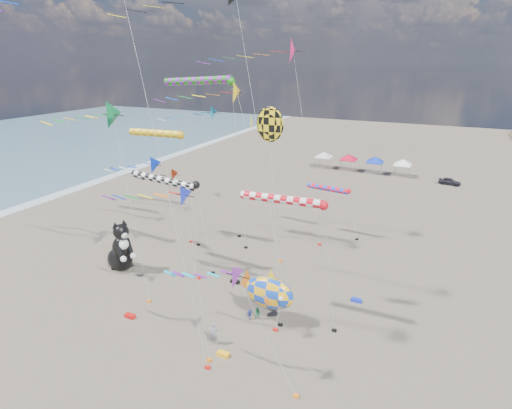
{
  "coord_description": "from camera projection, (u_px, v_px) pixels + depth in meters",
  "views": [
    {
      "loc": [
        14.72,
        -16.55,
        20.51
      ],
      "look_at": [
        1.42,
        12.0,
        9.07
      ],
      "focal_mm": 28.0,
      "sensor_mm": 36.0,
      "label": 1
    }
  ],
  "objects": [
    {
      "name": "child_blue",
      "position": [
        250.0,
        314.0,
        33.35
      ],
      "size": [
        0.55,
        0.62,
        1.01
      ],
      "primitive_type": "imported",
      "rotation": [
        0.0,
        0.0,
        0.94
      ],
      "color": "#273898",
      "rests_on": "ground"
    },
    {
      "name": "parked_car",
      "position": [
        450.0,
        181.0,
        69.33
      ],
      "size": [
        3.8,
        2.06,
        1.23
      ],
      "primitive_type": "imported",
      "rotation": [
        0.0,
        0.0,
        1.39
      ],
      "color": "#26262D",
      "rests_on": "ground"
    },
    {
      "name": "windsock_2",
      "position": [
        201.0,
        81.0,
        41.89
      ],
      "size": [
        9.75,
        0.85,
        18.87
      ],
      "color": "#1B7D16",
      "rests_on": "ground"
    },
    {
      "name": "delta_kite_8",
      "position": [
        91.0,
        118.0,
        31.94
      ],
      "size": [
        11.46,
        2.52,
        17.67
      ],
      "color": "#0D7F3F",
      "rests_on": "ground"
    },
    {
      "name": "kite_bag_2",
      "position": [
        235.0,
        281.0,
        38.94
      ],
      "size": [
        0.9,
        0.44,
        0.3
      ],
      "primitive_type": "cube",
      "color": "black",
      "rests_on": "ground"
    },
    {
      "name": "child_green",
      "position": [
        257.0,
        314.0,
        33.28
      ],
      "size": [
        0.58,
        0.46,
        1.16
      ],
      "primitive_type": "imported",
      "rotation": [
        0.0,
        0.0,
        -0.04
      ],
      "color": "#1F6D3F",
      "rests_on": "ground"
    },
    {
      "name": "kite_bag_3",
      "position": [
        130.0,
        316.0,
        33.68
      ],
      "size": [
        0.9,
        0.44,
        0.3
      ],
      "primitive_type": "cube",
      "color": "red",
      "rests_on": "ground"
    },
    {
      "name": "windsock_3",
      "position": [
        166.0,
        181.0,
        39.47
      ],
      "size": [
        9.41,
        0.79,
        9.66
      ],
      "color": "black",
      "rests_on": "ground"
    },
    {
      "name": "delta_kite_7",
      "position": [
        166.0,
        177.0,
        46.16
      ],
      "size": [
        7.4,
        1.69,
        8.98
      ],
      "color": "red",
      "rests_on": "ground"
    },
    {
      "name": "person_adult",
      "position": [
        214.0,
        334.0,
        30.29
      ],
      "size": [
        0.79,
        0.66,
        1.85
      ],
      "primitive_type": "imported",
      "rotation": [
        0.0,
        0.0,
        0.38
      ],
      "color": "gray",
      "rests_on": "ground"
    },
    {
      "name": "delta_kite_9",
      "position": [
        147.0,
        203.0,
        26.65
      ],
      "size": [
        9.84,
        1.62,
        12.76
      ],
      "color": "#1C2BC7",
      "rests_on": "ground"
    },
    {
      "name": "delta_kite_0",
      "position": [
        284.0,
        53.0,
        41.62
      ],
      "size": [
        15.75,
        2.91,
        22.92
      ],
      "color": "#EF2065",
      "rests_on": "ground"
    },
    {
      "name": "cat_inflatable",
      "position": [
        120.0,
        244.0,
        40.71
      ],
      "size": [
        4.61,
        3.41,
        5.6
      ],
      "primitive_type": null,
      "rotation": [
        0.0,
        0.0,
        -0.36
      ],
      "color": "black",
      "rests_on": "ground"
    },
    {
      "name": "fish_inflatable",
      "position": [
        269.0,
        292.0,
        32.43
      ],
      "size": [
        5.73,
        2.84,
        4.88
      ],
      "color": "blue",
      "rests_on": "ground"
    },
    {
      "name": "tent_row",
      "position": [
        362.0,
        156.0,
        76.39
      ],
      "size": [
        19.2,
        4.2,
        3.8
      ],
      "color": "silver",
      "rests_on": "ground"
    },
    {
      "name": "kite_bag_0",
      "position": [
        223.0,
        354.0,
        29.32
      ],
      "size": [
        0.9,
        0.44,
        0.3
      ],
      "primitive_type": "cube",
      "color": "#FFB015",
      "rests_on": "ground"
    },
    {
      "name": "delta_kite_1",
      "position": [
        224.0,
        274.0,
        25.13
      ],
      "size": [
        9.68,
        1.76,
        9.03
      ],
      "color": "purple",
      "rests_on": "ground"
    },
    {
      "name": "windsock_0",
      "position": [
        330.0,
        189.0,
        47.69
      ],
      "size": [
        6.7,
        0.67,
        6.34
      ],
      "color": "red",
      "rests_on": "ground"
    },
    {
      "name": "kite_bag_1",
      "position": [
        356.0,
        300.0,
        35.91
      ],
      "size": [
        0.9,
        0.44,
        0.3
      ],
      "primitive_type": "cube",
      "color": "#142BCF",
      "rests_on": "ground"
    },
    {
      "name": "ground",
      "position": [
        162.0,
        382.0,
        26.95
      ],
      "size": [
        260.0,
        260.0,
        0.0
      ],
      "primitive_type": "plane",
      "color": "brown",
      "rests_on": "ground"
    },
    {
      "name": "angelfish_kite",
      "position": [
        267.0,
        126.0,
        29.83
      ],
      "size": [
        3.74,
        3.02,
        17.3
      ],
      "color": "yellow",
      "rests_on": "ground"
    },
    {
      "name": "windsock_1",
      "position": [
        286.0,
        201.0,
        30.18
      ],
      "size": [
        8.29,
        0.71,
        10.9
      ],
      "color": "red",
      "rests_on": "ground"
    },
    {
      "name": "delta_kite_2",
      "position": [
        229.0,
        95.0,
        39.48
      ],
      "size": [
        14.35,
        2.41,
        18.75
      ],
      "color": "yellow",
      "rests_on": "ground"
    },
    {
      "name": "windsock_4",
      "position": [
        159.0,
        134.0,
        44.24
      ],
      "size": [
        8.42,
        0.86,
        13.27
      ],
      "color": "gold",
      "rests_on": "ground"
    },
    {
      "name": "delta_kite_4",
      "position": [
        156.0,
        167.0,
        37.53
      ],
      "size": [
        9.12,
        1.83,
        12.28
      ],
      "color": "#0828C6",
      "rests_on": "ground"
    },
    {
      "name": "delta_kite_6",
      "position": [
        207.0,
        114.0,
        45.68
      ],
      "size": [
        9.85,
        1.81,
        15.95
      ],
      "color": "#2094D2",
      "rests_on": "ground"
    }
  ]
}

